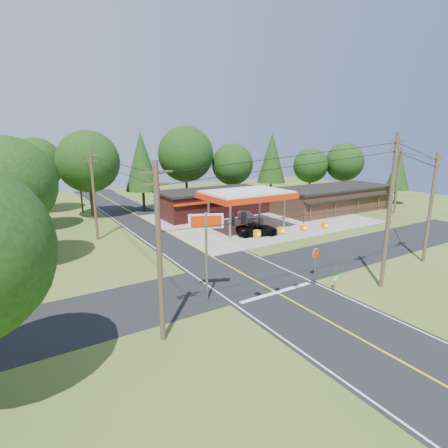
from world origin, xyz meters
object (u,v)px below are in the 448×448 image
suv_car (257,229)px  sedan_car (247,216)px  big_stop_sign (206,237)px  octagonal_stop_sign (316,256)px  gas_canopy (247,196)px

suv_car → sedan_car: bearing=-7.6°
suv_car → big_stop_sign: big_stop_sign is taller
sedan_car → octagonal_stop_sign: size_ratio=1.59×
gas_canopy → sedan_car: size_ratio=2.60×
sedan_car → octagonal_stop_sign: bearing=-96.5°
suv_car → octagonal_stop_sign: 13.67m
sedan_car → big_stop_sign: big_stop_sign is taller
suv_car → octagonal_stop_sign: size_ratio=1.95×
gas_canopy → big_stop_sign: 20.53m
gas_canopy → big_stop_sign: size_ratio=1.68×
suv_car → octagonal_stop_sign: octagonal_stop_sign is taller
big_stop_sign → octagonal_stop_sign: bearing=-6.0°
sedan_car → big_stop_sign: size_ratio=0.64×
gas_canopy → octagonal_stop_sign: size_ratio=4.15×
suv_car → big_stop_sign: (-13.50, -12.01, 3.95)m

